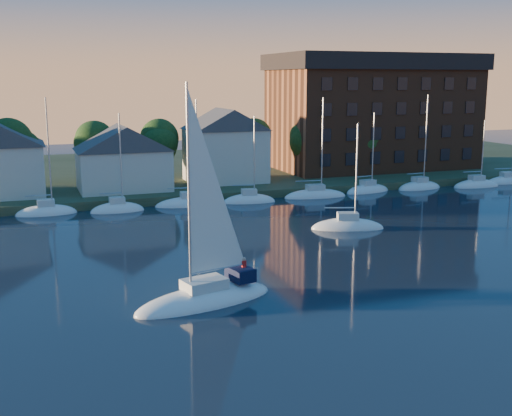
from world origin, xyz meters
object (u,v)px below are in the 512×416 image
condo_block (373,111)px  drifting_sailboat_right (347,228)px  clubhouse_east (225,144)px  clubhouse_centre (123,157)px  hero_sailboat (207,293)px

condo_block → drifting_sailboat_right: size_ratio=2.69×
clubhouse_east → clubhouse_centre: bearing=-171.9°
hero_sailboat → clubhouse_centre: bearing=-105.2°
hero_sailboat → condo_block: bearing=-143.8°
condo_block → clubhouse_east: bearing=-167.1°
clubhouse_centre → clubhouse_east: clubhouse_east is taller
clubhouse_east → hero_sailboat: (-14.95, -43.04, -5.36)m
clubhouse_east → drifting_sailboat_right: 28.16m
clubhouse_centre → drifting_sailboat_right: size_ratio=1.00×
drifting_sailboat_right → hero_sailboat: bearing=-121.6°
clubhouse_centre → hero_sailboat: size_ratio=0.74×
hero_sailboat → drifting_sailboat_right: size_ratio=1.35×
clubhouse_centre → clubhouse_east: (14.00, 2.00, 0.87)m
condo_block → hero_sailboat: (-40.95, -48.98, -9.16)m
hero_sailboat → drifting_sailboat_right: 24.77m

